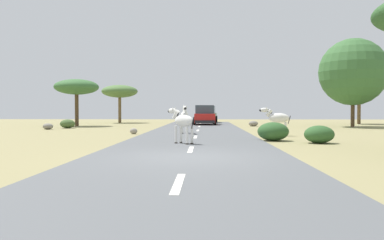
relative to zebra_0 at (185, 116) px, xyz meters
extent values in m
plane|color=#8E8456|center=(0.74, -10.95, -1.01)|extent=(90.00, 90.00, 0.00)
cube|color=#56595B|center=(0.70, -10.95, -0.99)|extent=(6.00, 64.00, 0.05)
cube|color=silver|center=(0.70, -14.95, -0.96)|extent=(0.16, 2.00, 0.01)
cube|color=silver|center=(0.70, -8.95, -0.96)|extent=(0.16, 2.00, 0.01)
cube|color=silver|center=(0.70, -2.95, -0.96)|extent=(0.16, 2.00, 0.01)
cube|color=silver|center=(0.70, 3.05, -0.96)|extent=(0.16, 2.00, 0.01)
cube|color=silver|center=(0.70, 9.05, -0.96)|extent=(0.16, 2.00, 0.01)
cube|color=silver|center=(0.70, 15.05, -0.96)|extent=(0.16, 2.00, 0.01)
ellipsoid|color=silver|center=(-0.01, 0.10, 0.02)|extent=(0.55, 1.15, 0.53)
cylinder|color=silver|center=(-0.12, -0.28, -0.58)|extent=(0.12, 0.12, 0.76)
cylinder|color=#28231E|center=(-0.12, -0.28, -0.94)|extent=(0.14, 0.14, 0.05)
cylinder|color=silver|center=(0.17, -0.26, -0.58)|extent=(0.12, 0.12, 0.76)
cylinder|color=#28231E|center=(0.17, -0.26, -0.94)|extent=(0.14, 0.14, 0.05)
cylinder|color=silver|center=(-0.18, 0.45, -0.58)|extent=(0.12, 0.12, 0.76)
cylinder|color=#28231E|center=(-0.18, 0.45, -0.94)|extent=(0.14, 0.14, 0.05)
cylinder|color=silver|center=(0.10, 0.47, -0.58)|extent=(0.12, 0.12, 0.76)
cylinder|color=#28231E|center=(0.10, 0.47, -0.94)|extent=(0.14, 0.14, 0.05)
cylinder|color=silver|center=(0.04, -0.44, 0.29)|extent=(0.24, 0.42, 0.45)
cube|color=black|center=(0.04, -0.44, 0.38)|extent=(0.07, 0.37, 0.31)
ellipsoid|color=silver|center=(0.06, -0.70, 0.46)|extent=(0.25, 0.50, 0.24)
ellipsoid|color=black|center=(0.08, -0.89, 0.44)|extent=(0.16, 0.18, 0.15)
cone|color=silver|center=(-0.02, -0.58, 0.58)|extent=(0.10, 0.10, 0.14)
cone|color=silver|center=(0.12, -0.57, 0.58)|extent=(0.10, 0.10, 0.14)
cylinder|color=black|center=(-0.06, 0.65, -0.08)|extent=(0.05, 0.16, 0.45)
ellipsoid|color=silver|center=(0.34, -6.71, -0.07)|extent=(1.00, 1.01, 0.48)
cylinder|color=silver|center=(0.20, -6.39, -0.62)|extent=(0.14, 0.14, 0.69)
cylinder|color=#28231E|center=(0.20, -6.39, -0.94)|extent=(0.16, 0.16, 0.05)
cylinder|color=silver|center=(0.01, -6.56, -0.62)|extent=(0.14, 0.14, 0.69)
cylinder|color=#28231E|center=(0.01, -6.56, -0.94)|extent=(0.16, 0.16, 0.05)
cylinder|color=silver|center=(0.66, -6.86, -0.62)|extent=(0.14, 0.14, 0.69)
cylinder|color=#28231E|center=(0.66, -6.86, -0.94)|extent=(0.16, 0.16, 0.05)
cylinder|color=silver|center=(0.48, -7.04, -0.62)|extent=(0.14, 0.14, 0.69)
cylinder|color=#28231E|center=(0.48, -7.04, -0.94)|extent=(0.16, 0.16, 0.05)
cylinder|color=silver|center=(0.00, -6.36, 0.18)|extent=(0.38, 0.39, 0.41)
cube|color=black|center=(0.00, -6.36, 0.26)|extent=(0.26, 0.27, 0.28)
ellipsoid|color=silver|center=(-0.17, -6.19, 0.33)|extent=(0.44, 0.45, 0.22)
ellipsoid|color=black|center=(-0.29, -6.07, 0.31)|extent=(0.20, 0.20, 0.13)
cone|color=silver|center=(-0.04, -6.23, 0.44)|extent=(0.12, 0.12, 0.13)
cone|color=silver|center=(-0.13, -6.32, 0.44)|extent=(0.12, 0.12, 0.13)
cylinder|color=black|center=(0.69, -7.08, -0.16)|extent=(0.13, 0.13, 0.41)
ellipsoid|color=silver|center=(5.09, -1.15, -0.06)|extent=(1.15, 0.67, 0.51)
cylinder|color=silver|center=(4.78, -0.93, -0.65)|extent=(0.13, 0.13, 0.73)
cylinder|color=#28231E|center=(4.78, -0.93, -0.99)|extent=(0.15, 0.15, 0.05)
cylinder|color=silver|center=(4.71, -1.20, -0.65)|extent=(0.13, 0.13, 0.73)
cylinder|color=#28231E|center=(4.71, -1.20, -0.99)|extent=(0.15, 0.15, 0.05)
cylinder|color=silver|center=(5.46, -1.10, -0.65)|extent=(0.13, 0.13, 0.73)
cylinder|color=#28231E|center=(5.46, -1.10, -0.99)|extent=(0.15, 0.15, 0.05)
cylinder|color=silver|center=(5.40, -1.37, -0.65)|extent=(0.13, 0.13, 0.73)
cylinder|color=#28231E|center=(5.40, -1.37, -0.99)|extent=(0.15, 0.15, 0.05)
cylinder|color=silver|center=(4.58, -1.03, 0.20)|extent=(0.42, 0.28, 0.43)
cube|color=black|center=(4.58, -1.03, 0.29)|extent=(0.36, 0.12, 0.30)
ellipsoid|color=silver|center=(4.34, -0.97, 0.36)|extent=(0.50, 0.30, 0.23)
ellipsoid|color=black|center=(4.16, -0.92, 0.34)|extent=(0.19, 0.17, 0.14)
cone|color=silver|center=(4.47, -0.93, 0.48)|extent=(0.11, 0.11, 0.14)
cone|color=silver|center=(4.44, -1.06, 0.48)|extent=(0.11, 0.11, 0.14)
cylinder|color=black|center=(5.61, -1.28, -0.16)|extent=(0.16, 0.07, 0.44)
cube|color=red|center=(1.09, 13.22, -0.38)|extent=(1.87, 4.23, 0.80)
cube|color=#334751|center=(1.09, 13.42, 0.40)|extent=(1.68, 2.23, 0.76)
cube|color=black|center=(1.13, 11.06, -0.66)|extent=(1.71, 0.19, 0.24)
cylinder|color=black|center=(0.21, 11.85, -0.62)|extent=(0.23, 0.68, 0.68)
cylinder|color=black|center=(2.01, 11.88, -0.62)|extent=(0.23, 0.68, 0.68)
cylinder|color=black|center=(0.17, 14.55, -0.62)|extent=(0.23, 0.68, 0.68)
cylinder|color=black|center=(1.97, 14.58, -0.62)|extent=(0.23, 0.68, 0.68)
cube|color=#476B38|center=(1.35, 18.58, -0.38)|extent=(2.10, 4.32, 0.80)
cube|color=#334751|center=(1.33, 18.38, 0.40)|extent=(1.80, 2.31, 0.76)
cube|color=black|center=(1.51, 20.73, -0.66)|extent=(1.72, 0.29, 0.24)
cylinder|color=black|center=(2.35, 19.86, -0.62)|extent=(0.27, 0.69, 0.68)
cylinder|color=black|center=(0.55, 19.99, -0.62)|extent=(0.27, 0.69, 0.68)
cylinder|color=black|center=(2.15, 17.17, -0.62)|extent=(0.27, 0.69, 0.68)
cylinder|color=black|center=(0.35, 17.30, -0.62)|extent=(0.27, 0.69, 0.68)
cylinder|color=#4C3823|center=(13.01, 9.71, 0.12)|extent=(0.30, 0.30, 2.26)
sphere|color=#386633|center=(13.01, 9.71, 3.39)|extent=(5.36, 5.36, 5.36)
cylinder|color=#4C3823|center=(-9.68, 10.48, 0.32)|extent=(0.31, 0.31, 2.66)
ellipsoid|color=#386633|center=(-9.68, 10.48, 2.29)|extent=(3.69, 3.69, 1.29)
cylinder|color=brown|center=(16.09, 16.34, 0.57)|extent=(0.32, 0.32, 3.18)
ellipsoid|color=#2D5628|center=(16.09, 16.34, 2.86)|extent=(3.96, 3.96, 1.39)
cylinder|color=brown|center=(-7.89, 18.90, 0.32)|extent=(0.31, 0.31, 2.67)
ellipsoid|color=#4C7038|center=(-7.89, 18.90, 2.32)|extent=(3.78, 3.78, 1.32)
ellipsoid|color=#425B2D|center=(-9.14, 6.77, -0.68)|extent=(1.11, 1.00, 0.67)
ellipsoid|color=#2D5628|center=(5.88, -5.76, -0.65)|extent=(1.23, 1.10, 0.74)
ellipsoid|color=#2D5628|center=(4.20, -4.53, -0.60)|extent=(1.39, 1.25, 0.83)
ellipsoid|color=gray|center=(-2.92, 0.06, -0.84)|extent=(0.43, 0.36, 0.34)
ellipsoid|color=gray|center=(5.18, 10.65, -0.79)|extent=(0.78, 0.62, 0.45)
ellipsoid|color=gray|center=(-9.88, 4.95, -0.80)|extent=(0.72, 0.62, 0.43)
camera|label=1|loc=(1.19, -21.96, 0.37)|focal=36.41mm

